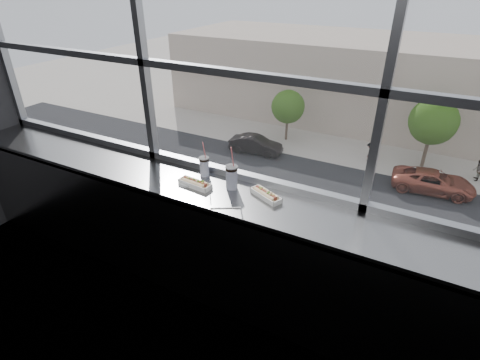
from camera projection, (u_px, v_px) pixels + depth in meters
The scene contains 24 objects.
wall_back_lower at pixel (246, 230), 3.52m from camera, with size 6.00×6.00×0.00m, color black.
window_glass at pixel (249, 32), 2.68m from camera, with size 6.00×6.00×0.00m, color silver.
window_mullions at pixel (247, 32), 2.67m from camera, with size 6.00×0.08×2.40m, color gray, non-canonical shape.
counter at pixel (231, 197), 3.05m from camera, with size 6.00×0.55×0.06m, color gray.
counter_fascia at pixel (217, 264), 3.11m from camera, with size 6.00×0.04×1.04m, color gray.
hotdog_tray_left at pixel (195, 183), 3.13m from camera, with size 0.30×0.13×0.07m.
hotdog_tray_right at pixel (266, 194), 2.97m from camera, with size 0.30×0.21×0.07m.
soda_cup_left at pixel (204, 165), 3.27m from camera, with size 0.09×0.09×0.33m.
soda_cup_right at pixel (232, 176), 3.07m from camera, with size 0.11×0.11×0.39m.
loose_straw at pixel (226, 208), 2.85m from camera, with size 0.01×0.01×0.23m, color white.
wrapper at pixel (184, 185), 3.14m from camera, with size 0.11×0.08×0.03m, color silver.
plaza_ground at pixel (418, 109), 42.76m from camera, with size 120.00×120.00×0.00m, color #ACA296.
street_asphalt at pixel (382, 209), 24.58m from camera, with size 80.00×10.00×0.06m, color black.
far_sidewalk at pixel (399, 162), 30.77m from camera, with size 80.00×6.00×0.04m, color #ACA296.
far_building at pixel (421, 85), 36.56m from camera, with size 50.00×14.00×8.00m, color #AF9D8B.
car_far_b at pixel (434, 178), 26.09m from camera, with size 6.09×2.54×2.03m, color #9B4331.
car_near_b at pixel (259, 199), 23.93m from camera, with size 5.56×2.32×1.85m, color black.
car_near_c at pixel (388, 234), 20.70m from camera, with size 5.68×2.37×1.89m, color maroon.
car_far_a at pixel (256, 142), 31.73m from camera, with size 5.95×2.48×1.98m, color black.
car_near_a at pixel (190, 179), 26.06m from camera, with size 6.10×2.54×2.03m, color #9193B1.
pedestrian_b at pixel (370, 150), 30.45m from camera, with size 0.83×0.62×1.87m, color #66605B.
pedestrian_c at pixel (478, 168), 27.53m from camera, with size 0.87×0.65×1.96m, color #66605B.
tree_left at pixel (288, 107), 33.30m from camera, with size 2.99×2.99×4.67m.
tree_center at pixel (433, 121), 28.23m from camera, with size 3.59×3.59×5.61m.
Camera 1 is at (1.28, -1.04, 2.68)m, focal length 28.00 mm.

